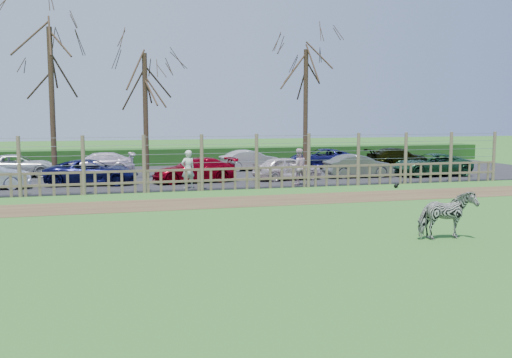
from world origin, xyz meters
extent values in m
plane|color=#4F8748|center=(0.00, 0.00, 0.00)|extent=(120.00, 120.00, 0.00)
cube|color=brown|center=(0.00, 4.50, 0.01)|extent=(34.00, 2.80, 0.01)
cube|color=#232326|center=(0.00, 14.50, 0.02)|extent=(44.00, 13.00, 0.04)
cube|color=#1E4716|center=(0.00, 21.50, 0.55)|extent=(46.00, 2.00, 1.10)
cube|color=brown|center=(0.00, 8.00, 0.45)|extent=(30.00, 0.06, 0.10)
cube|color=brown|center=(0.00, 8.00, 0.95)|extent=(30.00, 0.06, 0.10)
cylinder|color=brown|center=(-7.50, 8.00, 1.25)|extent=(0.16, 0.16, 2.50)
cylinder|color=brown|center=(-5.00, 8.00, 1.25)|extent=(0.16, 0.16, 2.50)
cylinder|color=brown|center=(-2.50, 8.00, 1.25)|extent=(0.16, 0.16, 2.50)
cylinder|color=brown|center=(0.00, 8.00, 1.25)|extent=(0.16, 0.16, 2.50)
cylinder|color=brown|center=(2.50, 8.00, 1.25)|extent=(0.16, 0.16, 2.50)
cylinder|color=brown|center=(5.00, 8.00, 1.25)|extent=(0.16, 0.16, 2.50)
cylinder|color=brown|center=(7.50, 8.00, 1.25)|extent=(0.16, 0.16, 2.50)
cylinder|color=brown|center=(10.00, 8.00, 1.25)|extent=(0.16, 0.16, 2.50)
cylinder|color=brown|center=(12.50, 8.00, 1.25)|extent=(0.16, 0.16, 2.50)
cylinder|color=brown|center=(15.00, 8.00, 1.25)|extent=(0.16, 0.16, 2.50)
cylinder|color=gray|center=(0.00, 8.00, 1.25)|extent=(30.00, 0.02, 0.02)
cylinder|color=gray|center=(0.00, 8.00, 1.65)|extent=(30.00, 0.02, 0.02)
cylinder|color=gray|center=(0.00, 8.00, 2.05)|extent=(30.00, 0.02, 0.02)
cylinder|color=gray|center=(0.00, 8.00, 2.40)|extent=(30.00, 0.02, 0.02)
cylinder|color=#3D2B1E|center=(-6.50, 12.50, 3.75)|extent=(0.26, 0.26, 7.50)
cylinder|color=#3D2B1E|center=(-2.00, 13.50, 3.25)|extent=(0.26, 0.26, 6.50)
cylinder|color=#3D2B1E|center=(7.00, 14.00, 3.50)|extent=(0.26, 0.26, 7.00)
imported|color=gray|center=(4.74, -3.46, 0.66)|extent=(1.59, 0.78, 1.32)
imported|color=silver|center=(-0.51, 8.75, 0.90)|extent=(0.71, 0.56, 1.72)
imported|color=silver|center=(4.74, 8.69, 0.90)|extent=(0.85, 0.66, 1.72)
sphere|color=black|center=(8.79, 6.68, 0.09)|extent=(0.18, 0.18, 0.18)
sphere|color=black|center=(8.90, 6.68, 0.16)|extent=(0.09, 0.09, 0.09)
imported|color=#0D0F3F|center=(-4.74, 11.28, 0.64)|extent=(4.53, 2.52, 1.20)
imported|color=maroon|center=(0.12, 10.97, 0.64)|extent=(4.31, 2.17, 1.20)
imported|color=silver|center=(4.87, 10.79, 0.64)|extent=(3.65, 1.79, 1.20)
imported|color=#61635E|center=(8.90, 10.95, 0.64)|extent=(3.65, 1.28, 1.20)
imported|color=#194529|center=(13.03, 10.61, 0.64)|extent=(4.39, 2.15, 1.20)
imported|color=silver|center=(-8.64, 15.72, 0.64)|extent=(4.38, 2.12, 1.20)
imported|color=silver|center=(-4.54, 16.14, 0.64)|extent=(4.21, 1.88, 1.20)
imported|color=beige|center=(4.31, 16.10, 0.64)|extent=(3.77, 1.71, 1.20)
imported|color=#141451|center=(8.89, 16.32, 0.64)|extent=(4.55, 2.56, 1.20)
imported|color=black|center=(13.88, 15.76, 0.64)|extent=(4.25, 1.98, 1.20)
camera|label=1|loc=(-4.16, -16.77, 3.37)|focal=40.00mm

